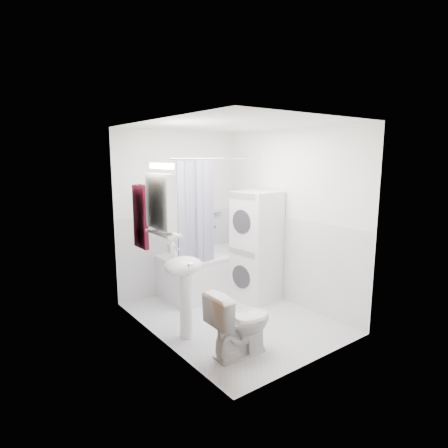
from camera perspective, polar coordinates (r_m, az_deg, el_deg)
floor at (r=4.93m, az=1.27°, el=-14.08°), size 2.60×2.60×0.00m
room_walls at (r=4.52m, az=1.34°, el=3.36°), size 2.60×2.60×2.60m
wainscot at (r=4.93m, az=-0.81°, el=-6.59°), size 1.98×2.58×2.58m
door at (r=3.64m, az=-5.18°, el=-6.23°), size 0.05×2.00×2.00m
bathtub at (r=5.71m, az=-1.44°, el=-6.96°), size 1.61×0.76×0.61m
tub_spout at (r=5.94m, az=-1.73°, el=-0.36°), size 0.04×0.12×0.04m
curtain_rod at (r=5.19m, az=0.56°, el=9.94°), size 1.79×0.02×0.02m
shower_curtain at (r=4.95m, az=-4.26°, el=1.18°), size 0.55×0.02×1.45m
sink at (r=4.20m, az=-6.11°, el=-8.22°), size 0.44×0.37×1.04m
medicine_cabinet at (r=4.11m, az=-9.54°, el=3.62°), size 0.13×0.50×0.71m
shelf at (r=4.17m, az=-9.21°, el=-1.36°), size 0.18×0.54×0.02m
shower_caddy at (r=5.92m, az=-1.29°, el=1.73°), size 0.22×0.06×0.02m
towel at (r=4.55m, az=-12.61°, el=1.29°), size 0.07×0.32×0.77m
washer_dryer at (r=5.31m, az=4.97°, el=-3.39°), size 0.61×0.60×1.56m
toilet at (r=3.99m, az=2.48°, el=-14.76°), size 0.72×0.41×0.69m
soap_pump at (r=4.44m, az=-7.96°, el=-3.93°), size 0.08×0.17×0.08m
shelf_bottle at (r=4.03m, az=-8.24°, el=-1.04°), size 0.07×0.18×0.07m
shelf_cup at (r=4.26m, az=-9.98°, el=-0.26°), size 0.10×0.09×0.10m
shampoo_a at (r=5.76m, az=-3.55°, el=2.23°), size 0.13×0.17×0.13m
shampoo_b at (r=5.82m, az=-2.55°, el=2.08°), size 0.08×0.21×0.08m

